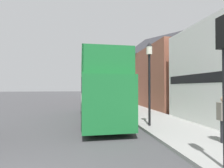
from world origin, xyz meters
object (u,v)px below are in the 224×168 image
pedestrian_second (224,115)px  lamp_post_nearest (149,68)px  tour_bus (99,93)px  parked_car_ahead_of_bus (100,101)px  lamp_post_second (120,75)px  lamp_post_third (107,77)px

pedestrian_second → lamp_post_nearest: size_ratio=0.39×
tour_bus → parked_car_ahead_of_bus: (0.83, 7.20, -1.17)m
lamp_post_nearest → lamp_post_second: (0.05, 7.89, 0.17)m
tour_bus → lamp_post_nearest: bearing=-50.7°
lamp_post_nearest → lamp_post_third: lamp_post_third is taller
lamp_post_nearest → parked_car_ahead_of_bus: bearing=99.5°
pedestrian_second → lamp_post_second: lamp_post_second is taller
lamp_post_nearest → lamp_post_third: bearing=90.2°
tour_bus → lamp_post_second: 5.71m
tour_bus → parked_car_ahead_of_bus: size_ratio=2.21×
parked_car_ahead_of_bus → lamp_post_second: 4.11m
pedestrian_second → lamp_post_third: lamp_post_third is taller
pedestrian_second → lamp_post_nearest: 4.32m
tour_bus → lamp_post_third: lamp_post_third is taller
lamp_post_third → tour_bus: bearing=-101.1°
tour_bus → lamp_post_third: (2.50, 12.70, 1.85)m
pedestrian_second → lamp_post_third: bearing=95.3°
tour_bus → lamp_post_nearest: (2.56, -3.09, 1.50)m
pedestrian_second → lamp_post_third: 19.37m
pedestrian_second → parked_car_ahead_of_bus: bearing=104.1°
parked_car_ahead_of_bus → pedestrian_second: (3.43, -13.63, 0.53)m
tour_bus → lamp_post_second: lamp_post_second is taller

